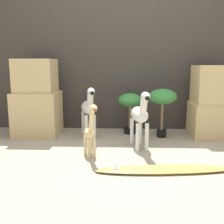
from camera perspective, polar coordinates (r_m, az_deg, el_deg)
The scene contains 10 objects.
ground_plane at distance 2.77m, azimuth 2.78°, elevation -10.08°, with size 14.00×14.00×0.00m, color #9E937F.
wall_back at distance 3.92m, azimuth 2.77°, elevation 12.33°, with size 6.40×0.08×2.20m.
rock_pillar_left at distance 3.70m, azimuth -16.04°, elevation 2.44°, with size 0.59×0.50×1.03m.
rock_pillar_right at distance 3.72m, azimuth 21.39°, elevation 1.80°, with size 0.59×0.50×0.95m.
zebra_right at distance 3.02m, azimuth 6.14°, elevation -0.64°, with size 0.25×0.56×0.68m.
zebra_left at distance 3.48m, azimuth -5.09°, elevation 0.87°, with size 0.29×0.55×0.68m.
giraffe_figurine at distance 2.74m, azimuth -4.72°, elevation -3.92°, with size 0.21×0.35×0.58m.
potted_palm_front at distance 3.65m, azimuth 4.00°, elevation 1.93°, with size 0.34×0.34×0.57m.
potted_palm_back at distance 3.51m, azimuth 10.97°, elevation 2.84°, with size 0.37×0.37×0.65m.
surfboard at distance 2.50m, azimuth 11.35°, elevation -12.14°, with size 1.30×0.30×0.09m.
Camera 1 is at (-0.03, -2.60, 0.98)m, focal length 42.00 mm.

